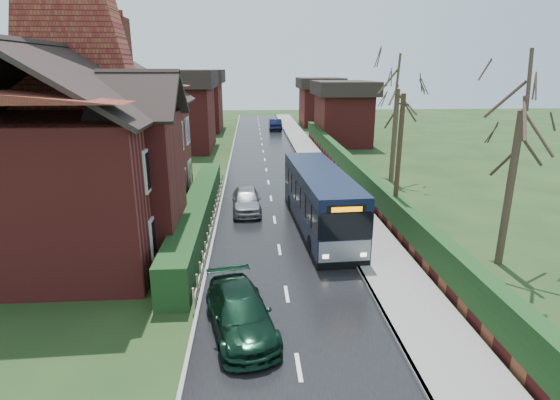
{
  "coord_description": "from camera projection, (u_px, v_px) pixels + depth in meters",
  "views": [
    {
      "loc": [
        -1.17,
        -15.93,
        7.77
      ],
      "look_at": [
        0.14,
        3.76,
        1.8
      ],
      "focal_mm": 28.0,
      "sensor_mm": 36.0,
      "label": 1
    }
  ],
  "objects": [
    {
      "name": "picket_fence",
      "position": [
        213.0,
        220.0,
        21.98
      ],
      "size": [
        0.1,
        16.0,
        0.9
      ],
      "primitive_type": null,
      "color": "tan",
      "rests_on": "ground"
    },
    {
      "name": "tree_right_near",
      "position": [
        524.0,
        99.0,
        16.21
      ],
      "size": [
        4.14,
        4.14,
        8.94
      ],
      "color": "#3B2D23",
      "rests_on": "ground"
    },
    {
      "name": "brick_house",
      "position": [
        88.0,
        144.0,
        20.27
      ],
      "size": [
        9.3,
        14.6,
        10.3
      ],
      "color": "maroon",
      "rests_on": "ground"
    },
    {
      "name": "tree_house_side",
      "position": [
        76.0,
        74.0,
        24.7
      ],
      "size": [
        4.38,
        4.38,
        9.96
      ],
      "color": "#362C20",
      "rests_on": "ground"
    },
    {
      "name": "ground",
      "position": [
        283.0,
        270.0,
        17.54
      ],
      "size": [
        140.0,
        140.0,
        0.0
      ],
      "primitive_type": "plane",
      "color": "#31461E",
      "rests_on": "ground"
    },
    {
      "name": "car_silver",
      "position": [
        246.0,
        200.0,
        24.54
      ],
      "size": [
        1.75,
        4.0,
        1.34
      ],
      "primitive_type": "imported",
      "rotation": [
        0.0,
        0.0,
        0.04
      ],
      "color": "#B0AFB4",
      "rests_on": "ground"
    },
    {
      "name": "car_distant",
      "position": [
        275.0,
        124.0,
        56.9
      ],
      "size": [
        1.57,
        4.43,
        1.46
      ],
      "primitive_type": "imported",
      "rotation": [
        0.0,
        0.0,
        3.15
      ],
      "color": "black",
      "rests_on": "ground"
    },
    {
      "name": "telegraph_pole",
      "position": [
        398.0,
        165.0,
        20.75
      ],
      "size": [
        0.28,
        0.85,
        6.68
      ],
      "rotation": [
        0.0,
        0.0,
        0.25
      ],
      "color": "#312416",
      "rests_on": "ground"
    },
    {
      "name": "bus",
      "position": [
        320.0,
        200.0,
        21.71
      ],
      "size": [
        2.76,
        9.85,
        2.96
      ],
      "rotation": [
        0.0,
        0.0,
        0.05
      ],
      "color": "black",
      "rests_on": "ground"
    },
    {
      "name": "pavement",
      "position": [
        339.0,
        196.0,
        27.34
      ],
      "size": [
        2.5,
        100.0,
        0.14
      ],
      "primitive_type": "cube",
      "color": "slate",
      "rests_on": "ground"
    },
    {
      "name": "tree_right_far",
      "position": [
        398.0,
        82.0,
        29.35
      ],
      "size": [
        4.76,
        4.76,
        9.19
      ],
      "color": "#3E3325",
      "rests_on": "ground"
    },
    {
      "name": "front_hedge",
      "position": [
        198.0,
        213.0,
        21.83
      ],
      "size": [
        1.2,
        16.0,
        1.6
      ],
      "primitive_type": "cube",
      "color": "#133316",
      "rests_on": "ground"
    },
    {
      "name": "kerb_right",
      "position": [
        320.0,
        197.0,
        27.26
      ],
      "size": [
        0.12,
        100.0,
        0.14
      ],
      "primitive_type": "cube",
      "color": "gray",
      "rests_on": "ground"
    },
    {
      "name": "car_green",
      "position": [
        240.0,
        313.0,
        13.3
      ],
      "size": [
        2.66,
        4.58,
        1.25
      ],
      "primitive_type": "imported",
      "rotation": [
        0.0,
        0.0,
        0.22
      ],
      "color": "black",
      "rests_on": "ground"
    },
    {
      "name": "right_wall_hedge",
      "position": [
        364.0,
        181.0,
        27.16
      ],
      "size": [
        0.6,
        50.0,
        1.8
      ],
      "color": "maroon",
      "rests_on": "ground"
    },
    {
      "name": "kerb_left",
      "position": [
        222.0,
        199.0,
        26.88
      ],
      "size": [
        0.12,
        100.0,
        0.1
      ],
      "primitive_type": "cube",
      "color": "gray",
      "rests_on": "ground"
    },
    {
      "name": "bus_stop_sign",
      "position": [
        361.0,
        222.0,
        17.64
      ],
      "size": [
        0.13,
        0.42,
        2.76
      ],
      "rotation": [
        0.0,
        0.0,
        0.18
      ],
      "color": "slate",
      "rests_on": "ground"
    },
    {
      "name": "road",
      "position": [
        271.0,
        199.0,
        27.08
      ],
      "size": [
        6.0,
        100.0,
        0.02
      ],
      "primitive_type": "cube",
      "color": "black",
      "rests_on": "ground"
    }
  ]
}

